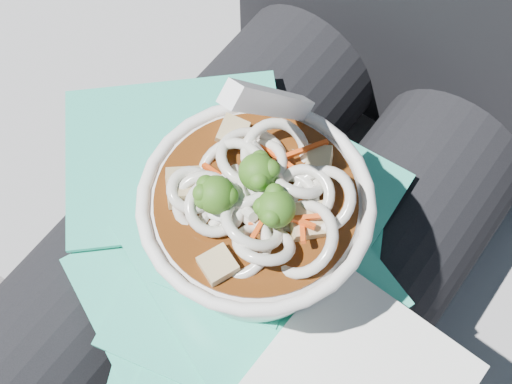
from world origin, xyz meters
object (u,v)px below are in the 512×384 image
Objects in this scene: stone_ledge at (311,277)px; person_body at (300,196)px; udon_bowl at (256,219)px; lap at (237,285)px; plastic_bag at (241,263)px.

person_body is at bearing -90.00° from stone_ledge.
udon_bowl is at bearing -79.57° from person_body.
plastic_bag is at bearing -29.93° from lap.
udon_bowl is (0.02, 0.01, 0.14)m from lap.
person_body reaches higher than stone_ledge.
plastic_bag is at bearing -83.60° from person_body.
person_body is 0.12m from plastic_bag.
plastic_bag is at bearing -110.39° from udon_bowl.
person_body is at bearing 96.40° from plastic_bag.
udon_bowl reaches higher than lap.
stone_ledge is 0.34m from lap.
stone_ledge is 5.09× the size of udon_bowl.
stone_ledge is 0.99× the size of person_body.
lap is at bearing -90.00° from stone_ledge.
person_body is at bearing 100.43° from udon_bowl.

